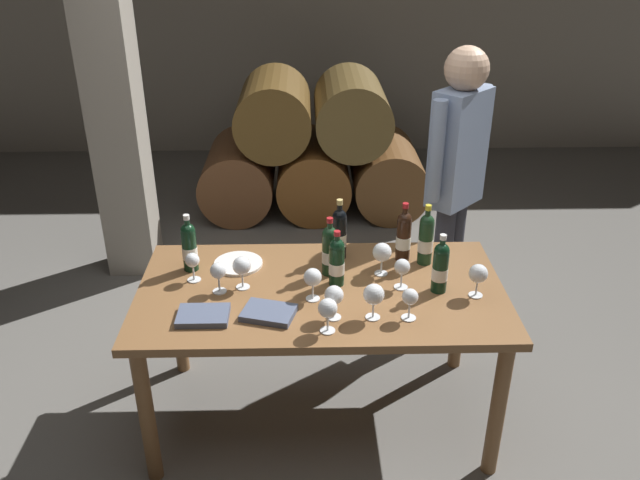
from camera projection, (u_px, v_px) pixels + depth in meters
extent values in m
plane|color=#66635E|center=(321.00, 414.00, 3.36)|extent=(14.00, 14.00, 0.00)
cube|color=gray|center=(310.00, 11.00, 6.44)|extent=(10.00, 0.24, 2.80)
cylinder|color=brown|center=(239.00, 175.00, 5.51)|extent=(0.60, 0.90, 0.60)
cylinder|color=brown|center=(313.00, 174.00, 5.53)|extent=(0.60, 0.90, 0.60)
cylinder|color=brown|center=(387.00, 174.00, 5.54)|extent=(0.60, 0.90, 0.60)
cylinder|color=brown|center=(274.00, 112.00, 5.27)|extent=(0.60, 0.90, 0.60)
cylinder|color=brown|center=(351.00, 111.00, 5.28)|extent=(0.60, 0.90, 0.60)
cube|color=gray|center=(112.00, 88.00, 4.15)|extent=(0.32, 0.32, 2.60)
cube|color=brown|center=(321.00, 292.00, 3.01)|extent=(1.70, 0.90, 0.04)
cylinder|color=brown|center=(147.00, 416.00, 2.83)|extent=(0.07, 0.07, 0.72)
cylinder|color=brown|center=(498.00, 410.00, 2.86)|extent=(0.07, 0.07, 0.72)
cylinder|color=brown|center=(177.00, 315.00, 3.52)|extent=(0.07, 0.07, 0.72)
cylinder|color=brown|center=(460.00, 312.00, 3.55)|extent=(0.07, 0.07, 0.72)
cylinder|color=black|center=(339.00, 238.00, 3.22)|extent=(0.07, 0.07, 0.22)
sphere|color=black|center=(340.00, 216.00, 3.17)|extent=(0.07, 0.07, 0.07)
cylinder|color=black|center=(340.00, 211.00, 3.16)|extent=(0.03, 0.03, 0.07)
cylinder|color=tan|center=(340.00, 202.00, 3.13)|extent=(0.03, 0.03, 0.03)
cylinder|color=silver|center=(339.00, 240.00, 3.23)|extent=(0.07, 0.07, 0.07)
cylinder|color=black|center=(337.00, 266.00, 3.00)|extent=(0.07, 0.07, 0.19)
sphere|color=black|center=(337.00, 246.00, 2.95)|extent=(0.07, 0.07, 0.07)
cylinder|color=black|center=(337.00, 241.00, 2.94)|extent=(0.03, 0.03, 0.06)
cylinder|color=#B21E23|center=(337.00, 233.00, 2.92)|extent=(0.03, 0.03, 0.02)
cylinder|color=silver|center=(337.00, 268.00, 3.00)|extent=(0.07, 0.07, 0.06)
cylinder|color=black|center=(403.00, 240.00, 3.21)|extent=(0.07, 0.07, 0.21)
sphere|color=black|center=(405.00, 219.00, 3.15)|extent=(0.07, 0.07, 0.07)
cylinder|color=black|center=(405.00, 214.00, 3.14)|extent=(0.03, 0.03, 0.07)
cylinder|color=#B21E23|center=(406.00, 206.00, 3.12)|extent=(0.03, 0.03, 0.02)
cylinder|color=silver|center=(403.00, 242.00, 3.21)|extent=(0.07, 0.07, 0.06)
cylinder|color=black|center=(440.00, 271.00, 2.95)|extent=(0.07, 0.07, 0.20)
sphere|color=black|center=(442.00, 251.00, 2.90)|extent=(0.07, 0.07, 0.07)
cylinder|color=black|center=(442.00, 246.00, 2.88)|extent=(0.03, 0.03, 0.06)
cylinder|color=silver|center=(443.00, 237.00, 2.86)|extent=(0.03, 0.03, 0.02)
cylinder|color=silver|center=(440.00, 273.00, 2.95)|extent=(0.07, 0.07, 0.06)
cylinder|color=black|center=(190.00, 251.00, 3.12)|extent=(0.07, 0.07, 0.20)
sphere|color=black|center=(188.00, 231.00, 3.07)|extent=(0.07, 0.07, 0.07)
cylinder|color=black|center=(187.00, 226.00, 3.06)|extent=(0.03, 0.03, 0.06)
cylinder|color=silver|center=(186.00, 217.00, 3.04)|extent=(0.03, 0.03, 0.02)
cylinder|color=silver|center=(190.00, 253.00, 3.12)|extent=(0.07, 0.07, 0.06)
cylinder|color=#19381E|center=(425.00, 243.00, 3.17)|extent=(0.07, 0.07, 0.22)
sphere|color=#19381E|center=(427.00, 222.00, 3.12)|extent=(0.07, 0.07, 0.07)
cylinder|color=#19381E|center=(428.00, 216.00, 3.11)|extent=(0.03, 0.03, 0.07)
cylinder|color=gold|center=(428.00, 208.00, 3.09)|extent=(0.03, 0.03, 0.03)
cylinder|color=silver|center=(425.00, 245.00, 3.18)|extent=(0.07, 0.07, 0.07)
cylinder|color=#19381E|center=(330.00, 254.00, 3.08)|extent=(0.07, 0.07, 0.21)
sphere|color=#19381E|center=(330.00, 234.00, 3.03)|extent=(0.07, 0.07, 0.07)
cylinder|color=#19381E|center=(330.00, 229.00, 3.02)|extent=(0.03, 0.03, 0.06)
cylinder|color=#B21E23|center=(330.00, 220.00, 3.00)|extent=(0.03, 0.03, 0.02)
cylinder|color=silver|center=(330.00, 256.00, 3.09)|extent=(0.07, 0.07, 0.06)
cylinder|color=white|center=(381.00, 273.00, 3.12)|extent=(0.06, 0.06, 0.00)
cylinder|color=white|center=(381.00, 266.00, 3.11)|extent=(0.01, 0.01, 0.07)
sphere|color=white|center=(382.00, 252.00, 3.07)|extent=(0.09, 0.09, 0.09)
cylinder|color=white|center=(313.00, 299.00, 2.92)|extent=(0.06, 0.06, 0.00)
cylinder|color=white|center=(313.00, 291.00, 2.91)|extent=(0.01, 0.01, 0.07)
sphere|color=white|center=(313.00, 277.00, 2.87)|extent=(0.08, 0.08, 0.08)
cylinder|color=white|center=(373.00, 317.00, 2.79)|extent=(0.06, 0.06, 0.00)
cylinder|color=white|center=(373.00, 309.00, 2.77)|extent=(0.01, 0.01, 0.07)
sphere|color=white|center=(374.00, 294.00, 2.74)|extent=(0.09, 0.09, 0.09)
cylinder|color=white|center=(409.00, 318.00, 2.79)|extent=(0.06, 0.06, 0.00)
cylinder|color=white|center=(409.00, 310.00, 2.77)|extent=(0.01, 0.01, 0.07)
sphere|color=white|center=(410.00, 297.00, 2.74)|extent=(0.07, 0.07, 0.07)
cylinder|color=white|center=(328.00, 331.00, 2.70)|extent=(0.06, 0.06, 0.00)
cylinder|color=white|center=(328.00, 323.00, 2.69)|extent=(0.01, 0.01, 0.07)
sphere|color=white|center=(328.00, 308.00, 2.65)|extent=(0.08, 0.08, 0.08)
cylinder|color=white|center=(243.00, 287.00, 3.01)|extent=(0.06, 0.06, 0.00)
cylinder|color=white|center=(243.00, 280.00, 3.00)|extent=(0.01, 0.01, 0.07)
sphere|color=white|center=(242.00, 266.00, 2.96)|extent=(0.08, 0.08, 0.08)
cylinder|color=white|center=(334.00, 317.00, 2.79)|extent=(0.06, 0.06, 0.00)
cylinder|color=white|center=(334.00, 309.00, 2.77)|extent=(0.01, 0.01, 0.07)
sphere|color=white|center=(334.00, 295.00, 2.74)|extent=(0.08, 0.08, 0.08)
cylinder|color=white|center=(401.00, 287.00, 3.01)|extent=(0.06, 0.06, 0.00)
cylinder|color=white|center=(401.00, 279.00, 3.00)|extent=(0.01, 0.01, 0.07)
sphere|color=white|center=(402.00, 267.00, 2.96)|extent=(0.07, 0.07, 0.07)
cylinder|color=white|center=(194.00, 280.00, 3.07)|extent=(0.06, 0.06, 0.00)
cylinder|color=white|center=(193.00, 272.00, 3.05)|extent=(0.01, 0.01, 0.07)
sphere|color=white|center=(192.00, 260.00, 3.02)|extent=(0.07, 0.07, 0.07)
cylinder|color=white|center=(220.00, 291.00, 2.98)|extent=(0.06, 0.06, 0.00)
cylinder|color=white|center=(219.00, 284.00, 2.96)|extent=(0.01, 0.01, 0.07)
sphere|color=white|center=(218.00, 271.00, 2.93)|extent=(0.07, 0.07, 0.07)
cylinder|color=white|center=(475.00, 295.00, 2.95)|extent=(0.06, 0.06, 0.00)
cylinder|color=white|center=(476.00, 288.00, 2.93)|extent=(0.01, 0.01, 0.07)
sphere|color=white|center=(478.00, 273.00, 2.90)|extent=(0.09, 0.09, 0.09)
cube|color=#4C5670|center=(203.00, 316.00, 2.78)|extent=(0.22, 0.16, 0.03)
cube|color=#4C5670|center=(269.00, 313.00, 2.80)|extent=(0.26, 0.21, 0.03)
cylinder|color=white|center=(238.00, 264.00, 3.20)|extent=(0.24, 0.24, 0.01)
cylinder|color=#383842|center=(451.00, 265.00, 3.88)|extent=(0.11, 0.11, 0.85)
cylinder|color=#383842|center=(441.00, 272.00, 3.81)|extent=(0.11, 0.11, 0.85)
cube|color=#8499BC|center=(459.00, 148.00, 3.50)|extent=(0.35, 0.35, 0.64)
cylinder|color=#8499BC|center=(480.00, 134.00, 3.62)|extent=(0.08, 0.08, 0.54)
cylinder|color=#8499BC|center=(436.00, 152.00, 3.35)|extent=(0.08, 0.08, 0.54)
sphere|color=tan|center=(467.00, 69.00, 3.30)|extent=(0.23, 0.23, 0.23)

